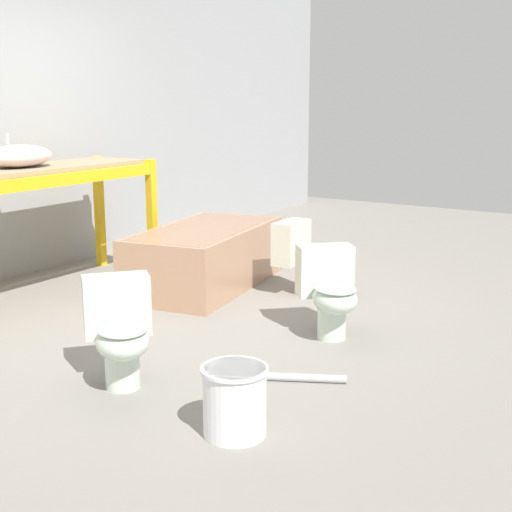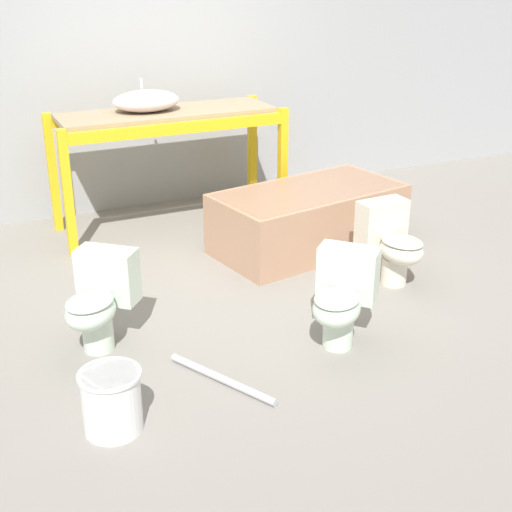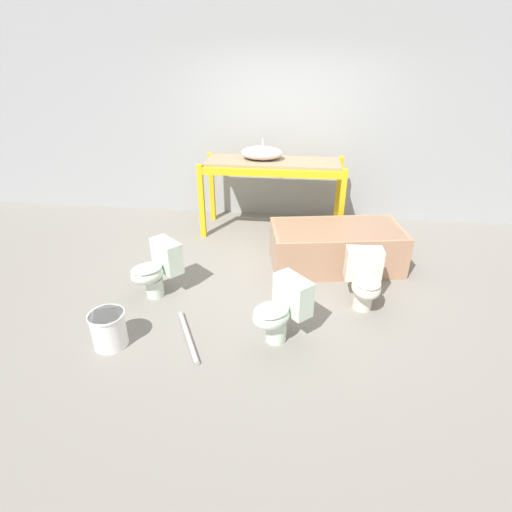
{
  "view_description": "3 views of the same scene",
  "coord_description": "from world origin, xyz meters",
  "px_view_note": "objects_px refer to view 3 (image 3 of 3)",
  "views": [
    {
      "loc": [
        -3.95,
        -3.27,
        1.56
      ],
      "look_at": [
        -0.21,
        -0.85,
        0.56
      ],
      "focal_mm": 50.0,
      "sensor_mm": 36.0,
      "label": 1
    },
    {
      "loc": [
        -2.0,
        -4.54,
        2.26
      ],
      "look_at": [
        -0.29,
        -0.86,
        0.52
      ],
      "focal_mm": 50.0,
      "sensor_mm": 36.0,
      "label": 2
    },
    {
      "loc": [
        0.25,
        -4.15,
        2.4
      ],
      "look_at": [
        -0.17,
        -0.7,
        0.57
      ],
      "focal_mm": 28.0,
      "sensor_mm": 36.0,
      "label": 3
    }
  ],
  "objects_px": {
    "sink_basin": "(262,153)",
    "toilet_near": "(157,268)",
    "bathtub_main": "(336,244)",
    "bucket_white": "(109,329)",
    "toilet_far": "(365,278)",
    "toilet_extra": "(281,309)"
  },
  "relations": [
    {
      "from": "sink_basin",
      "to": "toilet_near",
      "type": "xyz_separation_m",
      "value": [
        -0.91,
        -1.88,
        -0.8
      ]
    },
    {
      "from": "toilet_near",
      "to": "bathtub_main",
      "type": "bearing_deg",
      "value": 64.79
    },
    {
      "from": "bucket_white",
      "to": "toilet_near",
      "type": "bearing_deg",
      "value": 79.83
    },
    {
      "from": "toilet_near",
      "to": "bucket_white",
      "type": "height_order",
      "value": "toilet_near"
    },
    {
      "from": "bathtub_main",
      "to": "toilet_extra",
      "type": "relative_size",
      "value": 2.75
    },
    {
      "from": "sink_basin",
      "to": "bucket_white",
      "type": "height_order",
      "value": "sink_basin"
    },
    {
      "from": "sink_basin",
      "to": "toilet_far",
      "type": "distance_m",
      "value": 2.37
    },
    {
      "from": "bathtub_main",
      "to": "bucket_white",
      "type": "relative_size",
      "value": 4.93
    },
    {
      "from": "toilet_far",
      "to": "bucket_white",
      "type": "height_order",
      "value": "toilet_far"
    },
    {
      "from": "sink_basin",
      "to": "bucket_white",
      "type": "relative_size",
      "value": 1.68
    },
    {
      "from": "bathtub_main",
      "to": "toilet_far",
      "type": "relative_size",
      "value": 2.8
    },
    {
      "from": "toilet_far",
      "to": "bucket_white",
      "type": "xyz_separation_m",
      "value": [
        -2.32,
        -0.91,
        -0.15
      ]
    },
    {
      "from": "sink_basin",
      "to": "toilet_far",
      "type": "bearing_deg",
      "value": -55.98
    },
    {
      "from": "bathtub_main",
      "to": "bucket_white",
      "type": "distance_m",
      "value": 2.72
    },
    {
      "from": "toilet_near",
      "to": "toilet_far",
      "type": "bearing_deg",
      "value": 41.47
    },
    {
      "from": "toilet_far",
      "to": "bathtub_main",
      "type": "bearing_deg",
      "value": 102.81
    },
    {
      "from": "sink_basin",
      "to": "toilet_extra",
      "type": "bearing_deg",
      "value": -79.84
    },
    {
      "from": "toilet_near",
      "to": "toilet_far",
      "type": "distance_m",
      "value": 2.16
    },
    {
      "from": "toilet_near",
      "to": "bucket_white",
      "type": "bearing_deg",
      "value": -59.66
    },
    {
      "from": "bathtub_main",
      "to": "toilet_near",
      "type": "xyz_separation_m",
      "value": [
        -1.93,
        -0.87,
        0.03
      ]
    },
    {
      "from": "bathtub_main",
      "to": "toilet_near",
      "type": "height_order",
      "value": "toilet_near"
    },
    {
      "from": "toilet_far",
      "to": "toilet_extra",
      "type": "bearing_deg",
      "value": -144.87
    }
  ]
}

